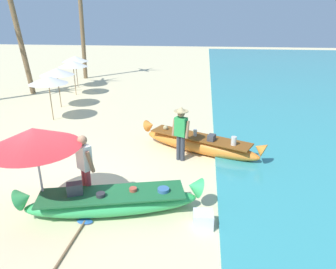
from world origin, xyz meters
name	(u,v)px	position (x,y,z in m)	size (l,w,h in m)	color
ground_plane	(69,191)	(0.00, 0.00, 0.00)	(80.00, 80.00, 0.00)	beige
boat_green_foreground	(112,202)	(1.41, -0.78, 0.29)	(4.22, 1.72, 0.81)	#38B760
boat_orange_midground	(199,144)	(3.32, 2.83, 0.31)	(4.13, 2.33, 0.84)	orange
person_vendor_hatted	(181,130)	(2.75, 2.19, 1.00)	(0.58, 0.44, 1.73)	#333842
person_tourist_customer	(85,166)	(0.70, -0.43, 0.99)	(0.56, 0.50, 1.74)	#B2383D
patio_umbrella_large	(34,138)	(-0.18, -0.88, 1.81)	(1.98, 1.98, 2.05)	#B7B7BC
parasol_row_0	(48,80)	(-3.07, 5.53, 1.75)	(1.60, 1.60, 1.91)	#8E6B47
parasol_row_1	(57,72)	(-3.61, 7.49, 1.75)	(1.60, 1.60, 1.91)	#8E6B47
parasol_row_2	(73,64)	(-3.86, 10.02, 1.75)	(1.60, 1.60, 1.91)	#8E6B47
parasol_row_3	(75,59)	(-4.56, 12.02, 1.75)	(1.60, 1.60, 1.91)	#8E6B47
cooler_box	(203,220)	(3.49, -1.05, 0.17)	(0.42, 0.38, 0.35)	silver
paddle	(75,237)	(0.89, -1.74, 0.03)	(0.37, 1.69, 0.05)	#8E6B47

